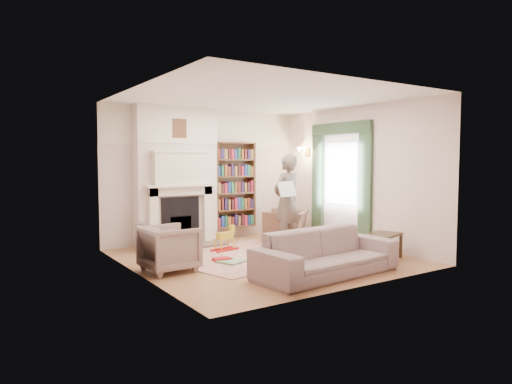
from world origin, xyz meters
TOP-DOWN VIEW (x-y plane):
  - floor at (0.00, 0.00)m, footprint 4.50×4.50m
  - ceiling at (0.00, 0.00)m, footprint 4.50×4.50m
  - wall_back at (0.00, 2.25)m, footprint 4.50×0.00m
  - wall_front at (0.00, -2.25)m, footprint 4.50×0.00m
  - wall_left at (-2.25, 0.00)m, footprint 0.00×4.50m
  - wall_right at (2.25, 0.00)m, footprint 0.00×4.50m
  - fireplace at (-0.75, 2.05)m, footprint 1.70×0.58m
  - bookcase at (0.65, 2.12)m, footprint 1.00×0.24m
  - window at (2.23, 0.40)m, footprint 0.02×0.90m
  - curtain_left at (2.20, -0.30)m, footprint 0.07×0.32m
  - curtain_right at (2.20, 1.10)m, footprint 0.07×0.32m
  - pelmet at (2.19, 0.40)m, footprint 0.09×1.70m
  - wall_sconce at (2.03, 1.50)m, footprint 0.20×0.24m
  - rug at (-0.21, 0.33)m, footprint 3.13×2.69m
  - armchair_reading at (1.46, 1.27)m, footprint 1.30×1.29m
  - armchair_left at (-1.77, -0.00)m, footprint 0.83×0.81m
  - sofa at (0.09, -1.53)m, footprint 2.39×1.09m
  - man_reading at (1.01, 0.67)m, footprint 0.74×0.55m
  - newspaper at (0.86, 0.47)m, footprint 0.45×0.20m
  - coffee_table at (1.65, -1.24)m, footprint 0.80×0.63m
  - paraffin_heater at (-1.63, 1.68)m, footprint 0.26×0.26m
  - rocking_horse at (-0.29, 0.89)m, footprint 0.58×0.33m
  - board_game at (-0.69, -0.05)m, footprint 0.49×0.49m
  - game_box_lid at (-0.77, 0.14)m, footprint 0.32×0.24m
  - comic_annuals at (0.21, -0.40)m, footprint 0.64×0.46m

SIDE VIEW (x-z plane):
  - floor at x=0.00m, z-range 0.00..0.00m
  - rug at x=-0.21m, z-range 0.00..0.01m
  - comic_annuals at x=0.21m, z-range 0.01..0.03m
  - board_game at x=-0.69m, z-range 0.01..0.04m
  - game_box_lid at x=-0.77m, z-range 0.01..0.06m
  - coffee_table at x=1.65m, z-range 0.00..0.45m
  - rocking_horse at x=-0.29m, z-range 0.00..0.48m
  - paraffin_heater at x=-1.63m, z-range 0.00..0.55m
  - armchair_reading at x=1.46m, z-range 0.00..0.64m
  - sofa at x=0.09m, z-range 0.00..0.68m
  - armchair_left at x=-1.77m, z-range 0.00..0.71m
  - man_reading at x=1.01m, z-range 0.00..1.83m
  - newspaper at x=0.86m, z-range 1.01..1.31m
  - bookcase at x=0.65m, z-range 0.25..2.10m
  - curtain_left at x=2.20m, z-range 0.00..2.40m
  - curtain_right at x=2.20m, z-range 0.00..2.40m
  - fireplace at x=-0.75m, z-range -0.01..2.79m
  - wall_back at x=0.00m, z-range -0.85..3.65m
  - wall_front at x=0.00m, z-range -0.85..3.65m
  - wall_left at x=-2.25m, z-range -0.85..3.65m
  - wall_right at x=2.25m, z-range -0.85..3.65m
  - window at x=2.23m, z-range 0.80..2.10m
  - wall_sconce at x=2.03m, z-range 1.78..2.02m
  - pelmet at x=2.19m, z-range 2.26..2.50m
  - ceiling at x=0.00m, z-range 2.80..2.80m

